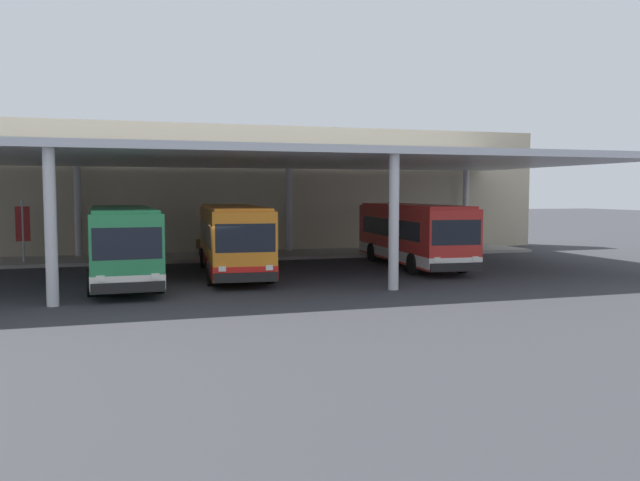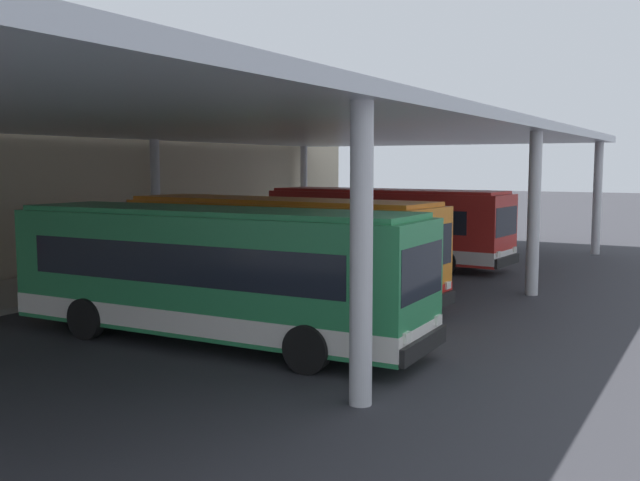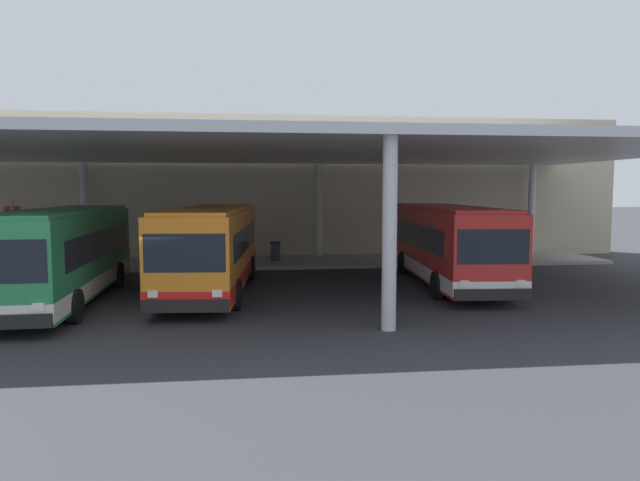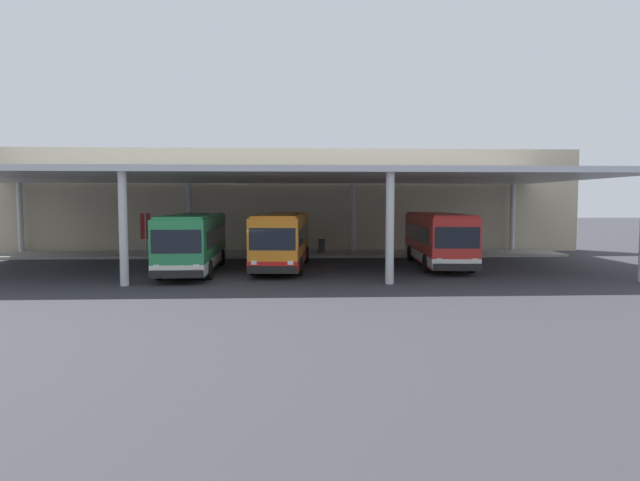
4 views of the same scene
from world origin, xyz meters
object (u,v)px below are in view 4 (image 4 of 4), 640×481
at_px(banner_sign, 146,229).
at_px(bus_middle_bay, 438,239).
at_px(bus_nearest_bay, 194,242).
at_px(bench_waiting, 286,246).
at_px(trash_bin, 322,246).
at_px(bus_second_bay, 282,240).

bearing_deg(banner_sign, bus_middle_bay, -18.44).
height_order(bus_nearest_bay, banner_sign, banner_sign).
bearing_deg(bus_nearest_bay, bench_waiting, 61.64).
bearing_deg(banner_sign, trash_bin, 3.43).
bearing_deg(bus_middle_bay, bus_second_bay, -176.10).
bearing_deg(banner_sign, bus_second_bay, -35.71).
bearing_deg(bus_nearest_bay, trash_bin, 50.39).
xyz_separation_m(bench_waiting, trash_bin, (2.56, -0.13, 0.01)).
distance_m(bus_middle_bay, banner_sign, 20.09).
relative_size(bus_nearest_bay, banner_sign, 3.31).
relative_size(bus_nearest_bay, trash_bin, 10.81).
bearing_deg(bench_waiting, trash_bin, -2.94).
relative_size(bus_nearest_bay, bus_middle_bay, 0.99).
bearing_deg(bench_waiting, bus_nearest_bay, -118.36).
xyz_separation_m(bus_second_bay, trash_bin, (2.69, 7.73, -0.98)).
distance_m(bus_nearest_bay, bus_middle_bay, 14.36).
xyz_separation_m(bus_middle_bay, banner_sign, (-19.05, 6.35, 0.32)).
distance_m(bus_second_bay, bus_middle_bay, 9.35).
xyz_separation_m(bus_nearest_bay, bus_second_bay, (4.88, 1.42, 0.00)).
xyz_separation_m(bus_second_bay, banner_sign, (-9.72, 6.99, 0.32)).
xyz_separation_m(bus_nearest_bay, trash_bin, (7.57, 9.15, -0.98)).
height_order(trash_bin, banner_sign, banner_sign).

